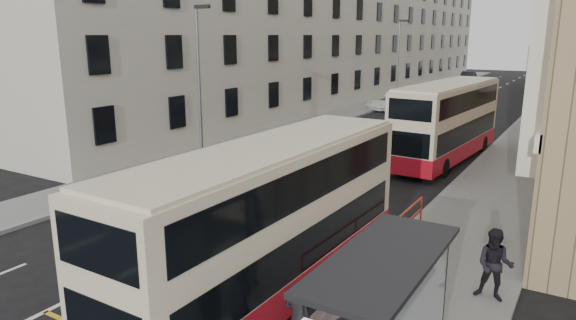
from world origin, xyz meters
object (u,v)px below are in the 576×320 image
Objects in this scene: double_decker_front at (271,223)px; bus_shelter at (383,303)px; white_van at (389,102)px; double_decker_rear at (447,122)px; street_lamp_far at (399,56)px; car_red at (535,85)px; car_silver at (444,88)px; car_dark at (468,77)px; pedestrian_near at (298,319)px; pedestrian_mid at (495,265)px; street_lamp_near at (200,77)px; pedestrian_far at (385,294)px.

bus_shelter is at bearing -30.79° from double_decker_front.
double_decker_front reaches higher than white_van.
double_decker_rear is 2.23× the size of white_van.
street_lamp_far reaches higher than double_decker_front.
car_silver is at bearing 46.23° from car_red.
street_lamp_far reaches higher than car_dark.
double_decker_rear is 2.09× the size of car_red.
car_silver is (-12.37, 51.72, -1.33)m from bus_shelter.
car_red reaches higher than white_van.
pedestrian_near reaches higher than car_red.
double_decker_rear is at bearing 101.30° from bus_shelter.
car_dark is at bearing -82.68° from pedestrian_near.
pedestrian_mid is at bearing -66.92° from double_decker_rear.
double_decker_front is 5.51× the size of pedestrian_mid.
white_van is 31.88m from car_dark.
car_silver is (1.17, 14.58, 0.13)m from white_van.
car_red is (-1.93, 60.59, -0.23)m from pedestrian_near.
pedestrian_mid is at bearing 77.81° from bus_shelter.
street_lamp_far is 4.84× the size of pedestrian_near.
car_dark is (-9.66, 66.62, -1.29)m from double_decker_front.
car_silver is at bearing 76.02° from street_lamp_far.
street_lamp_near is 30.00m from street_lamp_far.
car_dark is at bearing 72.57° from car_silver.
pedestrian_mid is at bearing -25.00° from street_lamp_near.
street_lamp_far reaches higher than white_van.
car_red is at bearing 60.02° from street_lamp_far.
pedestrian_near reaches higher than white_van.
street_lamp_near is 4.25× the size of pedestrian_mid.
street_lamp_near is at bearing 154.37° from pedestrian_mid.
street_lamp_near reaches higher than pedestrian_far.
white_van is at bearing 66.44° from car_red.
street_lamp_far is at bearing 121.08° from white_van.
bus_shelter is at bearing -51.23° from white_van.
street_lamp_far is at bearing 90.00° from street_lamp_near.
bus_shelter is 2.35m from pedestrian_near.
double_decker_rear is 19.60m from pedestrian_near.
pedestrian_mid reaches higher than car_red.
pedestrian_far is (3.19, -17.57, -1.16)m from double_decker_rear.
bus_shelter is at bearing -74.42° from double_decker_rear.
street_lamp_near is at bearing -73.93° from white_van.
street_lamp_near is 1.65× the size of white_van.
bus_shelter is at bearing 92.03° from car_red.
bus_shelter reaches higher than pedestrian_far.
double_decker_rear reaches higher than car_dark.
pedestrian_mid is at bearing -79.51° from car_dark.
street_lamp_near is at bearing 139.86° from bus_shelter.
street_lamp_near is at bearing -90.00° from street_lamp_far.
street_lamp_near is at bearing 138.06° from double_decker_front.
pedestrian_mid reaches higher than car_silver.
pedestrian_mid is (5.07, -14.90, -1.07)m from double_decker_rear.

